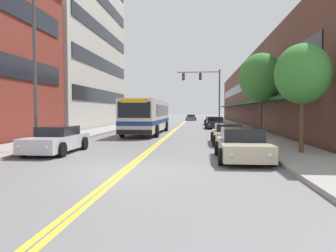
{
  "coord_description": "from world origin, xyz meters",
  "views": [
    {
      "loc": [
        2.52,
        -10.88,
        2.07
      ],
      "look_at": [
        -0.77,
        23.9,
        0.38
      ],
      "focal_mm": 35.0,
      "sensor_mm": 36.0,
      "label": 1
    }
  ],
  "objects_px": {
    "car_beige_parked_right_end": "(228,134)",
    "street_tree_right_near": "(303,74)",
    "car_charcoal_parked_right_far": "(215,123)",
    "fire_hydrant": "(246,131)",
    "car_silver_parked_left_mid": "(57,140)",
    "car_champagne_parked_right_foreground": "(242,145)",
    "street_tree_right_mid": "(261,78)",
    "car_red_parked_left_near": "(146,122)",
    "traffic_signal_mast": "(206,86)",
    "car_slate_blue_moving_lead": "(191,118)",
    "city_bus": "(148,115)",
    "street_lamp_left_near": "(41,40)",
    "car_black_parked_right_mid": "(211,121)"
  },
  "relations": [
    {
      "from": "car_beige_parked_right_end",
      "to": "street_tree_right_near",
      "type": "height_order",
      "value": "street_tree_right_near"
    },
    {
      "from": "car_charcoal_parked_right_far",
      "to": "fire_hydrant",
      "type": "bearing_deg",
      "value": -83.04
    },
    {
      "from": "car_silver_parked_left_mid",
      "to": "car_champagne_parked_right_foreground",
      "type": "distance_m",
      "value": 8.79
    },
    {
      "from": "car_beige_parked_right_end",
      "to": "street_tree_right_mid",
      "type": "relative_size",
      "value": 0.77
    },
    {
      "from": "car_red_parked_left_near",
      "to": "street_tree_right_mid",
      "type": "xyz_separation_m",
      "value": [
        11.48,
        -16.37,
        3.93
      ]
    },
    {
      "from": "car_charcoal_parked_right_far",
      "to": "street_tree_right_near",
      "type": "distance_m",
      "value": 22.67
    },
    {
      "from": "car_red_parked_left_near",
      "to": "traffic_signal_mast",
      "type": "bearing_deg",
      "value": 15.4
    },
    {
      "from": "car_red_parked_left_near",
      "to": "car_silver_parked_left_mid",
      "type": "relative_size",
      "value": 0.96
    },
    {
      "from": "car_beige_parked_right_end",
      "to": "car_red_parked_left_near",
      "type": "bearing_deg",
      "value": 112.17
    },
    {
      "from": "car_slate_blue_moving_lead",
      "to": "fire_hydrant",
      "type": "relative_size",
      "value": 6.45
    },
    {
      "from": "car_silver_parked_left_mid",
      "to": "car_champagne_parked_right_foreground",
      "type": "bearing_deg",
      "value": -9.82
    },
    {
      "from": "car_champagne_parked_right_foreground",
      "to": "car_charcoal_parked_right_far",
      "type": "bearing_deg",
      "value": 89.93
    },
    {
      "from": "car_silver_parked_left_mid",
      "to": "street_tree_right_mid",
      "type": "height_order",
      "value": "street_tree_right_mid"
    },
    {
      "from": "city_bus",
      "to": "car_silver_parked_left_mid",
      "type": "bearing_deg",
      "value": -99.75
    },
    {
      "from": "traffic_signal_mast",
      "to": "street_tree_right_near",
      "type": "xyz_separation_m",
      "value": [
        3.71,
        -28.55,
        -1.59
      ]
    },
    {
      "from": "car_slate_blue_moving_lead",
      "to": "street_tree_right_near",
      "type": "xyz_separation_m",
      "value": [
        6.18,
        -51.43,
        3.11
      ]
    },
    {
      "from": "car_red_parked_left_near",
      "to": "car_slate_blue_moving_lead",
      "type": "relative_size",
      "value": 0.92
    },
    {
      "from": "car_champagne_parked_right_foreground",
      "to": "traffic_signal_mast",
      "type": "xyz_separation_m",
      "value": [
        -0.9,
        29.99,
        4.66
      ]
    },
    {
      "from": "fire_hydrant",
      "to": "car_charcoal_parked_right_far",
      "type": "bearing_deg",
      "value": 96.96
    },
    {
      "from": "car_champagne_parked_right_foreground",
      "to": "car_red_parked_left_near",
      "type": "bearing_deg",
      "value": 107.2
    },
    {
      "from": "city_bus",
      "to": "street_lamp_left_near",
      "type": "xyz_separation_m",
      "value": [
        -2.94,
        -13.8,
        3.73
      ]
    },
    {
      "from": "traffic_signal_mast",
      "to": "fire_hydrant",
      "type": "xyz_separation_m",
      "value": [
        2.54,
        -19.43,
        -4.73
      ]
    },
    {
      "from": "car_slate_blue_moving_lead",
      "to": "street_tree_right_near",
      "type": "relative_size",
      "value": 1.0
    },
    {
      "from": "street_lamp_left_near",
      "to": "car_black_parked_right_mid",
      "type": "bearing_deg",
      "value": 74.06
    },
    {
      "from": "car_champagne_parked_right_foreground",
      "to": "street_tree_right_near",
      "type": "xyz_separation_m",
      "value": [
        2.81,
        1.44,
        3.06
      ]
    },
    {
      "from": "car_beige_parked_right_end",
      "to": "traffic_signal_mast",
      "type": "distance_m",
      "value": 23.82
    },
    {
      "from": "car_silver_parked_left_mid",
      "to": "car_champagne_parked_right_foreground",
      "type": "relative_size",
      "value": 1.02
    },
    {
      "from": "car_black_parked_right_mid",
      "to": "street_lamp_left_near",
      "type": "distance_m",
      "value": 34.06
    },
    {
      "from": "car_slate_blue_moving_lead",
      "to": "street_tree_right_near",
      "type": "bearing_deg",
      "value": -83.14
    },
    {
      "from": "car_slate_blue_moving_lead",
      "to": "street_lamp_left_near",
      "type": "distance_m",
      "value": 52.11
    },
    {
      "from": "car_slate_blue_moving_lead",
      "to": "fire_hydrant",
      "type": "xyz_separation_m",
      "value": [
        5.01,
        -42.3,
        -0.03
      ]
    },
    {
      "from": "car_silver_parked_left_mid",
      "to": "car_charcoal_parked_right_far",
      "type": "bearing_deg",
      "value": 68.64
    },
    {
      "from": "street_tree_right_mid",
      "to": "car_red_parked_left_near",
      "type": "bearing_deg",
      "value": 125.04
    },
    {
      "from": "car_champagne_parked_right_foreground",
      "to": "fire_hydrant",
      "type": "bearing_deg",
      "value": 81.19
    },
    {
      "from": "street_tree_right_near",
      "to": "traffic_signal_mast",
      "type": "bearing_deg",
      "value": 97.4
    },
    {
      "from": "car_champagne_parked_right_foreground",
      "to": "car_charcoal_parked_right_far",
      "type": "distance_m",
      "value": 23.73
    },
    {
      "from": "city_bus",
      "to": "traffic_signal_mast",
      "type": "relative_size",
      "value": 1.65
    },
    {
      "from": "car_black_parked_right_mid",
      "to": "street_tree_right_near",
      "type": "bearing_deg",
      "value": -85.02
    },
    {
      "from": "car_silver_parked_left_mid",
      "to": "car_beige_parked_right_end",
      "type": "height_order",
      "value": "car_silver_parked_left_mid"
    },
    {
      "from": "traffic_signal_mast",
      "to": "street_tree_right_near",
      "type": "relative_size",
      "value": 1.53
    },
    {
      "from": "traffic_signal_mast",
      "to": "fire_hydrant",
      "type": "distance_m",
      "value": 20.16
    },
    {
      "from": "car_champagne_parked_right_foreground",
      "to": "car_black_parked_right_mid",
      "type": "bearing_deg",
      "value": 90.01
    },
    {
      "from": "city_bus",
      "to": "car_beige_parked_right_end",
      "type": "relative_size",
      "value": 2.6
    },
    {
      "from": "car_silver_parked_left_mid",
      "to": "traffic_signal_mast",
      "type": "distance_m",
      "value": 29.89
    },
    {
      "from": "car_red_parked_left_near",
      "to": "fire_hydrant",
      "type": "xyz_separation_m",
      "value": [
        10.26,
        -17.3,
        -0.05
      ]
    },
    {
      "from": "traffic_signal_mast",
      "to": "street_tree_right_near",
      "type": "height_order",
      "value": "traffic_signal_mast"
    },
    {
      "from": "car_slate_blue_moving_lead",
      "to": "car_silver_parked_left_mid",
      "type": "bearing_deg",
      "value": -95.88
    },
    {
      "from": "car_slate_blue_moving_lead",
      "to": "fire_hydrant",
      "type": "height_order",
      "value": "car_slate_blue_moving_lead"
    },
    {
      "from": "car_red_parked_left_near",
      "to": "car_silver_parked_left_mid",
      "type": "xyz_separation_m",
      "value": [
        -0.04,
        -26.36,
        0.02
      ]
    },
    {
      "from": "car_champagne_parked_right_foreground",
      "to": "fire_hydrant",
      "type": "height_order",
      "value": "car_champagne_parked_right_foreground"
    }
  ]
}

